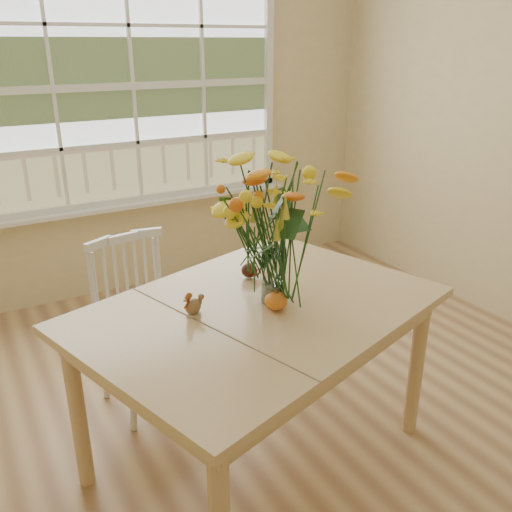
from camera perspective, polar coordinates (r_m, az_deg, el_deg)
floor at (r=2.83m, az=4.81°, el=-19.39°), size 4.00×4.50×0.01m
wall_back at (r=4.20m, az=-12.76°, el=14.37°), size 4.00×0.02×2.70m
window at (r=4.15m, az=-12.80°, el=16.80°), size 2.42×0.12×1.74m
dining_table at (r=2.36m, az=0.24°, el=-7.20°), size 1.73×1.45×0.80m
windsor_chair at (r=2.95m, az=-12.40°, el=-5.89°), size 0.47×0.46×0.90m
flower_vase at (r=2.22m, az=1.93°, el=3.67°), size 0.51×0.51×0.60m
pumpkin at (r=2.27m, az=2.13°, el=-4.82°), size 0.10×0.10×0.08m
turkey_figurine at (r=2.24m, az=-6.62°, el=-5.28°), size 0.10×0.09×0.10m
dark_gourd at (r=2.57m, az=-0.72°, el=-1.58°), size 0.12×0.08×0.07m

